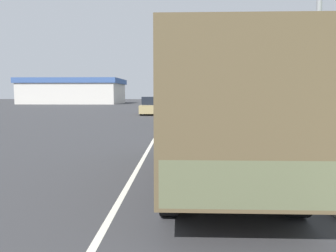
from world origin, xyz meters
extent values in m
plane|color=#38383A|center=(0.00, 40.00, 0.00)|extent=(180.00, 180.00, 0.00)
cube|color=silver|center=(0.00, 40.00, 0.00)|extent=(0.12, 120.00, 0.00)
cube|color=beige|center=(4.50, 40.00, 0.06)|extent=(1.80, 120.00, 0.12)
cube|color=#56843D|center=(8.90, 40.00, 0.01)|extent=(7.00, 120.00, 0.02)
cube|color=#606647|center=(1.96, 14.60, 1.47)|extent=(2.32, 2.11, 1.88)
cube|color=brown|center=(1.96, 10.84, 1.71)|extent=(2.32, 5.42, 2.37)
cube|color=#606647|center=(1.96, 8.17, 0.88)|extent=(2.20, 0.10, 0.60)
cube|color=red|center=(1.09, 8.15, 1.08)|extent=(0.12, 0.06, 0.12)
cube|color=red|center=(2.83, 8.15, 1.08)|extent=(0.12, 0.06, 0.12)
cylinder|color=black|center=(0.95, 14.50, 0.50)|extent=(0.30, 1.01, 1.01)
cylinder|color=black|center=(2.97, 14.50, 0.50)|extent=(0.30, 1.01, 1.01)
cylinder|color=black|center=(0.95, 9.48, 0.50)|extent=(0.30, 1.01, 1.01)
cylinder|color=black|center=(2.97, 9.48, 0.50)|extent=(0.30, 1.01, 1.01)
cylinder|color=black|center=(0.95, 11.11, 0.50)|extent=(0.30, 1.01, 1.01)
cylinder|color=black|center=(2.97, 11.11, 0.50)|extent=(0.30, 1.01, 1.01)
cube|color=#336B3D|center=(1.52, 25.44, 0.56)|extent=(1.74, 4.34, 0.78)
cube|color=black|center=(1.52, 25.52, 1.34)|extent=(1.53, 1.95, 0.78)
cylinder|color=black|center=(0.75, 26.83, 0.32)|extent=(0.20, 0.64, 0.64)
cylinder|color=black|center=(2.29, 26.83, 0.32)|extent=(0.20, 0.64, 0.64)
cylinder|color=black|center=(0.75, 24.05, 0.32)|extent=(0.20, 0.64, 0.64)
cylinder|color=black|center=(2.29, 24.05, 0.32)|extent=(0.20, 0.64, 0.64)
cube|color=tan|center=(-1.63, 35.65, 0.56)|extent=(1.85, 4.46, 0.76)
cube|color=black|center=(-1.63, 35.74, 1.32)|extent=(1.63, 2.01, 0.77)
cylinder|color=black|center=(-2.46, 37.08, 0.32)|extent=(0.20, 0.64, 0.64)
cylinder|color=black|center=(-0.80, 37.08, 0.32)|extent=(0.20, 0.64, 0.64)
cylinder|color=black|center=(-2.46, 34.23, 0.32)|extent=(0.20, 0.64, 0.64)
cylinder|color=black|center=(-0.80, 34.23, 0.32)|extent=(0.20, 0.64, 0.64)
cube|color=maroon|center=(1.98, 50.08, 0.49)|extent=(1.74, 4.25, 0.63)
cube|color=black|center=(1.98, 50.16, 1.14)|extent=(1.54, 1.91, 0.66)
cylinder|color=black|center=(1.21, 51.44, 0.32)|extent=(0.20, 0.64, 0.64)
cylinder|color=black|center=(2.75, 51.44, 0.32)|extent=(0.20, 0.64, 0.64)
cylinder|color=black|center=(1.21, 48.72, 0.32)|extent=(0.20, 0.64, 0.64)
cylinder|color=black|center=(2.75, 48.72, 0.32)|extent=(0.20, 0.64, 0.64)
cylinder|color=black|center=(7.30, 19.46, 0.40)|extent=(0.24, 0.76, 0.76)
cylinder|color=gray|center=(4.75, 13.22, 3.72)|extent=(0.14, 0.14, 7.20)
cylinder|color=brown|center=(7.56, 26.72, 1.85)|extent=(0.24, 0.24, 3.66)
sphere|color=olive|center=(7.56, 26.72, 4.79)|extent=(4.00, 4.00, 4.00)
cube|color=beige|center=(-20.70, 71.73, 2.03)|extent=(18.94, 12.93, 4.06)
cube|color=#385693|center=(-20.70, 71.73, 4.56)|extent=(19.70, 13.45, 1.01)
camera|label=1|loc=(1.10, 4.27, 1.97)|focal=35.00mm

